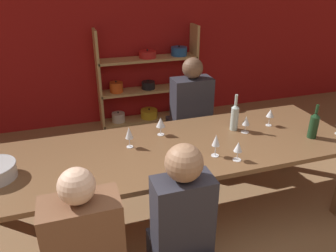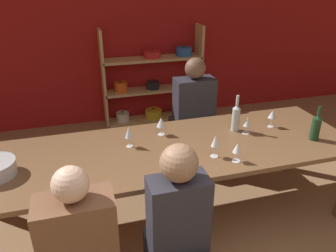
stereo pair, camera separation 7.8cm
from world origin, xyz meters
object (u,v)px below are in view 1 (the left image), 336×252
shelf_unit (150,86)px  wine_glass_red_d (270,114)px  wine_glass_red_c (246,121)px  wine_glass_empty_a (238,147)px  wine_glass_red_a (216,141)px  person_far_a (191,126)px  wine_bottle_dark (314,125)px  wine_bottle_green (235,116)px  wine_glass_empty_b (161,123)px  wine_glass_white_a (129,133)px  person_near_b (182,245)px  dining_table (172,154)px

shelf_unit → wine_glass_red_d: size_ratio=8.85×
wine_glass_red_c → wine_glass_red_d: bearing=11.8°
wine_glass_empty_a → wine_glass_red_c: bearing=53.4°
wine_glass_red_a → person_far_a: person_far_a is taller
wine_glass_red_c → wine_glass_red_d: wine_glass_red_d is taller
wine_bottle_dark → person_far_a: bearing=123.2°
person_far_a → wine_bottle_dark: bearing=123.2°
wine_bottle_green → wine_glass_empty_a: 0.55m
wine_glass_empty_a → person_far_a: size_ratio=0.12×
wine_glass_red_a → wine_bottle_green: bearing=46.2°
wine_glass_empty_a → wine_glass_red_c: 0.51m
wine_bottle_dark → person_far_a: size_ratio=0.25×
wine_glass_empty_b → person_far_a: bearing=49.2°
wine_glass_empty_a → wine_glass_red_d: 0.76m
wine_glass_red_a → wine_bottle_dark: bearing=2.0°
wine_glass_red_a → wine_glass_empty_b: bearing=122.0°
wine_glass_red_d → wine_glass_empty_b: bearing=173.1°
shelf_unit → wine_glass_white_a: size_ratio=7.90×
shelf_unit → wine_bottle_dark: shelf_unit is taller
wine_glass_red_a → person_near_b: person_near_b is taller
wine_bottle_green → wine_glass_red_a: size_ratio=1.84×
wine_glass_empty_a → wine_glass_red_d: bearing=38.4°
wine_glass_red_d → wine_glass_empty_b: size_ratio=0.99×
wine_bottle_green → wine_glass_red_c: size_ratio=2.16×
wine_glass_red_c → person_near_b: size_ratio=0.13×
person_far_a → wine_glass_red_a: bearing=77.9°
wine_bottle_green → wine_glass_empty_b: size_ratio=2.05×
wine_bottle_dark → wine_glass_empty_a: bearing=-170.0°
wine_bottle_green → wine_glass_red_c: wine_bottle_green is taller
wine_bottle_dark → wine_glass_red_d: 0.39m
wine_glass_red_d → person_near_b: 1.55m
wine_glass_empty_a → wine_glass_red_c: wine_glass_red_c is taller
wine_bottle_dark → person_near_b: (-1.42, -0.57, -0.41)m
wine_glass_red_a → person_far_a: bearing=77.9°
wine_bottle_green → wine_glass_white_a: wine_bottle_green is taller
shelf_unit → wine_glass_empty_b: (-0.41, -1.94, 0.32)m
wine_bottle_dark → shelf_unit: bearing=109.3°
wine_glass_empty_b → person_far_a: size_ratio=0.13×
wine_glass_red_c → wine_glass_empty_b: 0.76m
wine_glass_red_d → wine_glass_red_a: bearing=-153.7°
wine_glass_white_a → wine_glass_red_d: 1.34m
wine_bottle_green → wine_glass_empty_a: (-0.23, -0.49, -0.02)m
wine_bottle_green → wine_glass_empty_b: wine_bottle_green is taller
wine_bottle_green → person_near_b: size_ratio=0.29×
wine_bottle_dark → wine_glass_red_a: bearing=-178.0°
shelf_unit → dining_table: shelf_unit is taller
wine_glass_red_a → wine_glass_empty_b: (-0.30, 0.49, -0.01)m
wine_glass_empty_a → person_near_b: person_near_b is taller
shelf_unit → wine_glass_red_a: shelf_unit is taller
wine_glass_empty_a → wine_glass_white_a: bearing=148.5°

